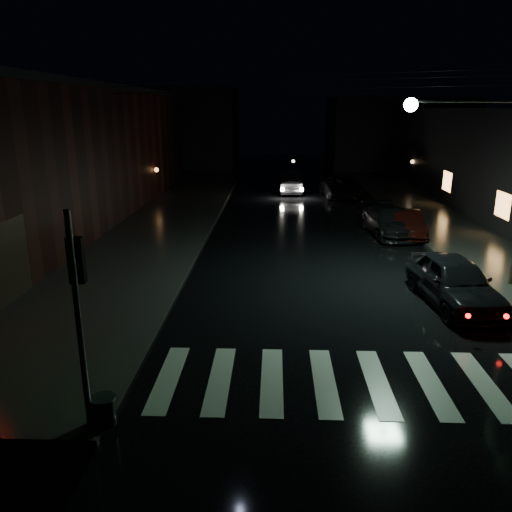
# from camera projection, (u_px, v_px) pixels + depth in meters

# --- Properties ---
(ground) EXTENTS (120.00, 120.00, 0.00)m
(ground) POSITION_uv_depth(u_px,v_px,m) (218.00, 391.00, 11.01)
(ground) COLOR black
(ground) RESTS_ON ground
(sidewalk_left) EXTENTS (6.00, 44.00, 0.15)m
(sidewalk_left) POSITION_uv_depth(u_px,v_px,m) (148.00, 233.00, 24.59)
(sidewalk_left) COLOR #282826
(sidewalk_left) RESTS_ON ground
(sidewalk_right) EXTENTS (4.00, 44.00, 0.15)m
(sidewalk_right) POSITION_uv_depth(u_px,v_px,m) (456.00, 236.00, 24.04)
(sidewalk_right) COLOR #282826
(sidewalk_right) RESTS_ON ground
(building_left) EXTENTS (10.00, 36.00, 7.00)m
(building_left) POSITION_uv_depth(u_px,v_px,m) (20.00, 158.00, 25.78)
(building_left) COLOR black
(building_left) RESTS_ON ground
(building_far_left) EXTENTS (14.00, 10.00, 8.00)m
(building_far_left) POSITION_uv_depth(u_px,v_px,m) (171.00, 128.00, 53.35)
(building_far_left) COLOR black
(building_far_left) RESTS_ON ground
(building_far_right) EXTENTS (14.00, 10.00, 7.00)m
(building_far_right) POSITION_uv_depth(u_px,v_px,m) (396.00, 133.00, 52.62)
(building_far_right) COLOR black
(building_far_right) RESTS_ON ground
(crosswalk) EXTENTS (9.00, 3.00, 0.01)m
(crosswalk) POSITION_uv_depth(u_px,v_px,m) (351.00, 381.00, 11.38)
(crosswalk) COLOR beige
(crosswalk) RESTS_ON ground
(signal_pole_corner) EXTENTS (0.68, 0.61, 4.20)m
(signal_pole_corner) POSITION_uv_depth(u_px,v_px,m) (92.00, 358.00, 9.26)
(signal_pole_corner) COLOR slate
(signal_pole_corner) RESTS_ON ground
(utility_pole) EXTENTS (4.92, 0.44, 8.00)m
(utility_pole) POSITION_uv_depth(u_px,v_px,m) (511.00, 153.00, 16.09)
(utility_pole) COLOR black
(utility_pole) RESTS_ON ground
(parked_car_a) EXTENTS (2.26, 4.70, 1.55)m
(parked_car_a) POSITION_uv_depth(u_px,v_px,m) (454.00, 281.00, 15.68)
(parked_car_a) COLOR black
(parked_car_a) RESTS_ON ground
(parked_car_b) EXTENTS (1.54, 3.92, 1.27)m
(parked_car_b) POSITION_uv_depth(u_px,v_px,m) (406.00, 224.00, 24.13)
(parked_car_b) COLOR black
(parked_car_b) RESTS_ON ground
(parked_car_c) EXTENTS (2.32, 4.88, 1.37)m
(parked_car_c) POSITION_uv_depth(u_px,v_px,m) (389.00, 221.00, 24.44)
(parked_car_c) COLOR black
(parked_car_c) RESTS_ON ground
(parked_car_d) EXTENTS (2.67, 5.12, 1.38)m
(parked_car_d) POSITION_uv_depth(u_px,v_px,m) (340.00, 187.00, 34.87)
(parked_car_d) COLOR black
(parked_car_d) RESTS_ON ground
(oncoming_car) EXTENTS (1.63, 4.41, 1.44)m
(oncoming_car) POSITION_uv_depth(u_px,v_px,m) (290.00, 183.00, 36.54)
(oncoming_car) COLOR black
(oncoming_car) RESTS_ON ground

